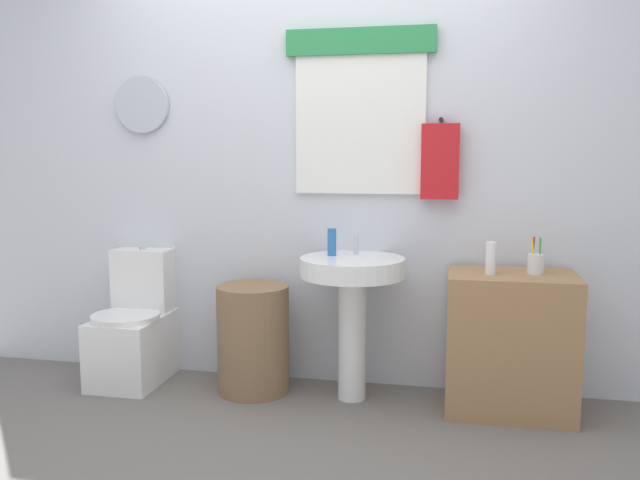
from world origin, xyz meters
name	(u,v)px	position (x,y,z in m)	size (l,w,h in m)	color
ground_plane	(264,467)	(0.00, 0.00, 0.00)	(8.00, 8.00, 0.00)	slate
back_wall	(319,154)	(0.00, 1.15, 1.31)	(4.40, 0.18, 2.60)	silver
toilet	(135,331)	(-1.03, 0.89, 0.29)	(0.38, 0.51, 0.77)	white
laundry_hamper	(253,339)	(-0.31, 0.85, 0.30)	(0.40, 0.40, 0.60)	#846647
pedestal_sink	(352,291)	(0.24, 0.85, 0.59)	(0.55, 0.55, 0.77)	white
faucet	(356,245)	(0.24, 0.97, 0.82)	(0.03, 0.03, 0.10)	silver
wooden_cabinet	(510,343)	(1.06, 0.85, 0.36)	(0.63, 0.44, 0.71)	#9E754C
soap_bottle	(332,242)	(0.12, 0.90, 0.84)	(0.05, 0.05, 0.15)	#2D6BB7
lotion_bottle	(491,258)	(0.95, 0.81, 0.80)	(0.05, 0.05, 0.16)	white
toothbrush_cup	(536,263)	(1.17, 0.87, 0.77)	(0.08, 0.08, 0.19)	silver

